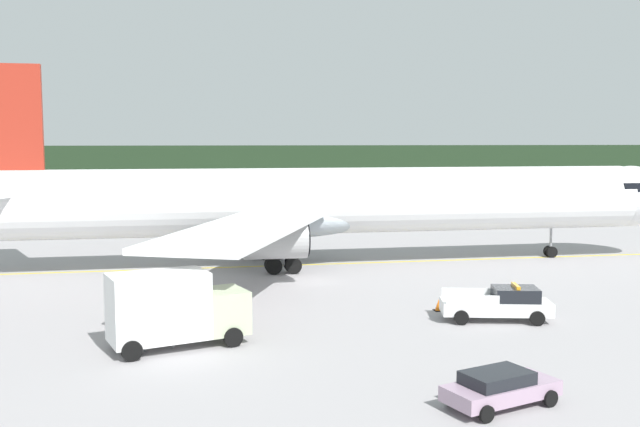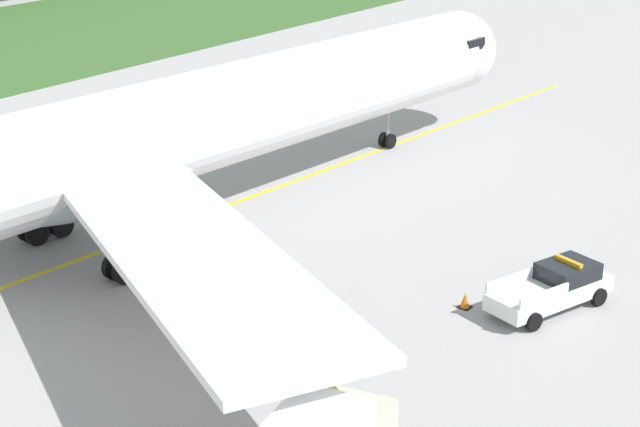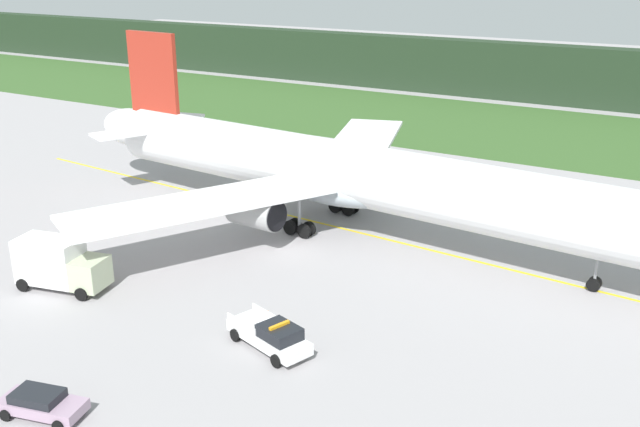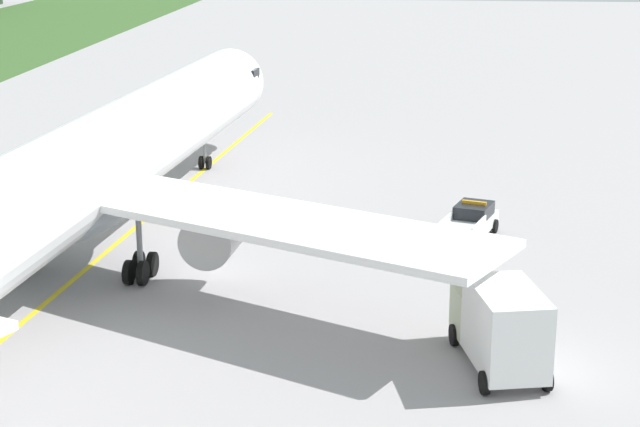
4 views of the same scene
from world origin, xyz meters
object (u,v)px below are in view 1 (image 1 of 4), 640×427
at_px(catering_truck, 174,308).
at_px(apron_cone, 439,305).
at_px(ops_pickup_truck, 500,304).
at_px(airliner, 314,202).
at_px(staff_car, 500,387).

distance_m(catering_truck, apron_cone, 15.12).
distance_m(ops_pickup_truck, apron_cone, 3.65).
distance_m(airliner, ops_pickup_truck, 20.20).
height_order(airliner, staff_car, airliner).
bearing_deg(airliner, ops_pickup_truck, -74.75).
bearing_deg(ops_pickup_truck, staff_car, -118.92).
bearing_deg(catering_truck, airliner, 59.49).
distance_m(airliner, catering_truck, 23.08).
relative_size(airliner, apron_cone, 90.69).
bearing_deg(airliner, staff_car, -91.65).
relative_size(ops_pickup_truck, apron_cone, 9.16).
bearing_deg(ops_pickup_truck, airliner, 105.25).
relative_size(catering_truck, staff_car, 1.45).
distance_m(staff_car, apron_cone, 14.41).
relative_size(airliner, staff_car, 12.99).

